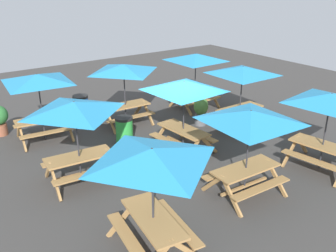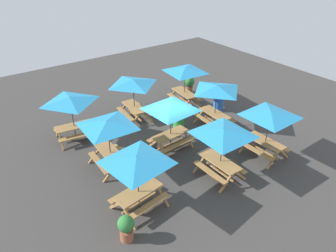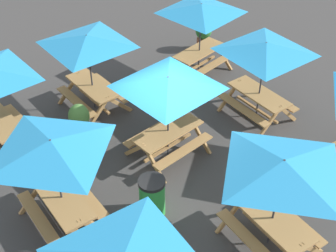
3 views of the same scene
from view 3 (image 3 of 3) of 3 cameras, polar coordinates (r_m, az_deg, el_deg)
name	(u,v)px [view 3 (image 3 of 3)]	position (r m, az deg, el deg)	size (l,w,h in m)	color
ground_plane	(175,161)	(11.70, 0.85, -4.31)	(28.26, 28.26, 0.00)	#3D3A38
picnic_table_0	(168,88)	(10.69, 0.00, 4.60)	(2.82, 2.82, 2.34)	#A87A44
picnic_table_1	(201,13)	(14.25, 4.05, 13.52)	(2.80, 2.80, 2.34)	#A87A44
picnic_table_2	(88,46)	(12.61, -9.77, 9.62)	(2.83, 2.83, 2.34)	#A87A44
picnic_table_3	(265,53)	(12.33, 11.74, 8.67)	(2.83, 2.83, 2.34)	#A87A44
picnic_table_7	(53,153)	(9.20, -13.89, -3.16)	(2.10, 2.10, 2.34)	#A87A44
picnic_table_8	(282,173)	(8.77, 13.72, -5.56)	(2.17, 2.17, 2.34)	#A87A44
trash_bin_green	(152,197)	(10.16, -1.95, -8.61)	(0.59, 0.59, 0.98)	green
potted_plant_0	(80,121)	(12.22, -10.73, 0.62)	(0.54, 0.54, 1.07)	#59595B
potted_plant_1	(203,35)	(16.22, 4.34, 11.04)	(0.55, 0.55, 0.98)	#935138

